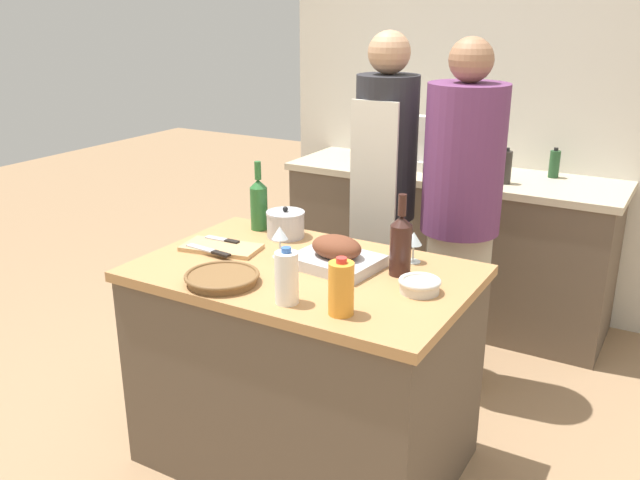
% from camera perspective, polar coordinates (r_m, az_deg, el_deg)
% --- Properties ---
extents(ground_plane, '(12.00, 12.00, 0.00)m').
position_cam_1_polar(ground_plane, '(3.05, -1.23, -17.65)').
color(ground_plane, '#9E7A56').
extents(kitchen_island, '(1.29, 0.83, 0.86)m').
position_cam_1_polar(kitchen_island, '(2.81, -1.29, -10.59)').
color(kitchen_island, brown).
rests_on(kitchen_island, ground_plane).
extents(back_counter, '(1.95, 0.60, 0.90)m').
position_cam_1_polar(back_counter, '(4.19, 10.63, -0.35)').
color(back_counter, brown).
rests_on(back_counter, ground_plane).
extents(back_wall, '(2.45, 0.10, 2.55)m').
position_cam_1_polar(back_wall, '(4.32, 12.93, 11.35)').
color(back_wall, silver).
rests_on(back_wall, ground_plane).
extents(roasting_pan, '(0.35, 0.29, 0.13)m').
position_cam_1_polar(roasting_pan, '(2.63, 1.40, -1.29)').
color(roasting_pan, '#BCBCC1').
rests_on(roasting_pan, kitchen_island).
extents(wicker_basket, '(0.28, 0.28, 0.04)m').
position_cam_1_polar(wicker_basket, '(2.51, -8.25, -3.16)').
color(wicker_basket, brown).
rests_on(wicker_basket, kitchen_island).
extents(cutting_board, '(0.35, 0.22, 0.02)m').
position_cam_1_polar(cutting_board, '(2.85, -8.31, -0.64)').
color(cutting_board, tan).
rests_on(cutting_board, kitchen_island).
extents(stock_pot, '(0.17, 0.17, 0.14)m').
position_cam_1_polar(stock_pot, '(2.97, -2.92, 1.34)').
color(stock_pot, '#B7B7BC').
rests_on(stock_pot, kitchen_island).
extents(mixing_bowl, '(0.15, 0.15, 0.05)m').
position_cam_1_polar(mixing_bowl, '(2.43, 8.39, -3.75)').
color(mixing_bowl, beige).
rests_on(mixing_bowl, kitchen_island).
extents(juice_jug, '(0.09, 0.09, 0.20)m').
position_cam_1_polar(juice_jug, '(2.22, 1.79, -4.07)').
color(juice_jug, orange).
rests_on(juice_jug, kitchen_island).
extents(milk_jug, '(0.08, 0.08, 0.20)m').
position_cam_1_polar(milk_jug, '(2.30, -2.82, -3.16)').
color(milk_jug, white).
rests_on(milk_jug, kitchen_island).
extents(wine_bottle_green, '(0.08, 0.08, 0.31)m').
position_cam_1_polar(wine_bottle_green, '(3.06, -5.18, 3.13)').
color(wine_bottle_green, '#28662D').
rests_on(wine_bottle_green, kitchen_island).
extents(wine_bottle_dark, '(0.08, 0.08, 0.31)m').
position_cam_1_polar(wine_bottle_dark, '(2.55, 6.81, -0.29)').
color(wine_bottle_dark, '#381E19').
rests_on(wine_bottle_dark, kitchen_island).
extents(wine_glass_left, '(0.07, 0.07, 0.13)m').
position_cam_1_polar(wine_glass_left, '(2.68, 7.90, -0.01)').
color(wine_glass_left, silver).
rests_on(wine_glass_left, kitchen_island).
extents(wine_glass_right, '(0.07, 0.07, 0.13)m').
position_cam_1_polar(wine_glass_right, '(2.72, -3.41, 0.47)').
color(wine_glass_right, silver).
rests_on(wine_glass_right, kitchen_island).
extents(knife_chef, '(0.23, 0.05, 0.01)m').
position_cam_1_polar(knife_chef, '(2.79, -9.26, -0.88)').
color(knife_chef, '#B7B7BC').
rests_on(knife_chef, cutting_board).
extents(knife_paring, '(0.17, 0.03, 0.01)m').
position_cam_1_polar(knife_paring, '(2.91, -8.14, 0.02)').
color(knife_paring, '#B7B7BC').
rests_on(knife_paring, cutting_board).
extents(stand_mixer, '(0.18, 0.14, 0.32)m').
position_cam_1_polar(stand_mixer, '(4.09, 7.89, 7.80)').
color(stand_mixer, silver).
rests_on(stand_mixer, back_counter).
extents(condiment_bottle_tall, '(0.07, 0.07, 0.15)m').
position_cam_1_polar(condiment_bottle_tall, '(4.43, 3.11, 7.98)').
color(condiment_bottle_tall, maroon).
rests_on(condiment_bottle_tall, back_counter).
extents(condiment_bottle_short, '(0.06, 0.06, 0.17)m').
position_cam_1_polar(condiment_bottle_short, '(4.06, 19.14, 6.08)').
color(condiment_bottle_short, '#234C28').
rests_on(condiment_bottle_short, back_counter).
extents(condiment_bottle_extra, '(0.06, 0.06, 0.20)m').
position_cam_1_polar(condiment_bottle_extra, '(3.84, 15.38, 5.94)').
color(condiment_bottle_extra, '#332D28').
rests_on(condiment_bottle_extra, back_counter).
extents(person_cook_aproned, '(0.30, 0.30, 1.72)m').
position_cam_1_polar(person_cook_aproned, '(3.36, 5.45, 4.26)').
color(person_cook_aproned, beige).
rests_on(person_cook_aproned, ground_plane).
extents(person_cook_guest, '(0.37, 0.37, 1.70)m').
position_cam_1_polar(person_cook_guest, '(3.23, 11.77, 2.79)').
color(person_cook_guest, beige).
rests_on(person_cook_guest, ground_plane).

